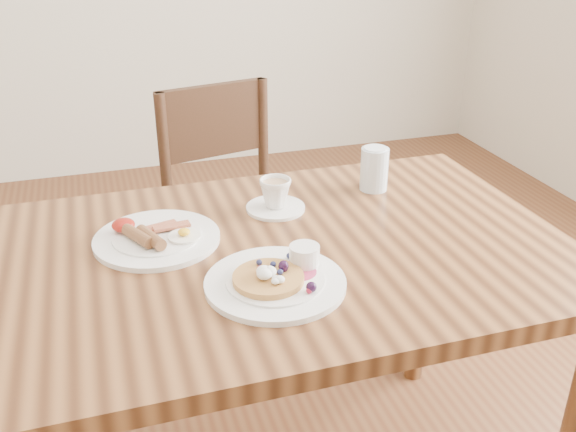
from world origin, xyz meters
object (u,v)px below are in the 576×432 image
object	(u,v)px
dining_table	(288,285)
breakfast_plate	(155,237)
chair_far	(234,209)
teacup_saucer	(275,197)
pancake_plate	(277,278)
water_glass	(374,169)

from	to	relation	value
dining_table	breakfast_plate	world-z (taller)	breakfast_plate
chair_far	teacup_saucer	size ratio (longest dim) A/B	6.29
pancake_plate	breakfast_plate	xyz separation A→B (m)	(-0.20, 0.24, -0.00)
breakfast_plate	water_glass	distance (m)	0.58
teacup_saucer	pancake_plate	bearing A→B (deg)	-105.77
chair_far	water_glass	size ratio (longest dim) A/B	8.09
chair_far	pancake_plate	bearing A→B (deg)	70.54
breakfast_plate	water_glass	xyz separation A→B (m)	(0.56, 0.12, 0.04)
pancake_plate	teacup_saucer	world-z (taller)	teacup_saucer
water_glass	pancake_plate	bearing A→B (deg)	-134.76
pancake_plate	breakfast_plate	distance (m)	0.32
chair_far	breakfast_plate	xyz separation A→B (m)	(-0.31, -0.65, 0.27)
pancake_plate	teacup_saucer	xyz separation A→B (m)	(0.09, 0.32, 0.02)
dining_table	breakfast_plate	distance (m)	0.31
pancake_plate	dining_table	bearing A→B (deg)	65.24
chair_far	pancake_plate	xyz separation A→B (m)	(-0.11, -0.89, 0.27)
breakfast_plate	water_glass	size ratio (longest dim) A/B	2.48
breakfast_plate	water_glass	bearing A→B (deg)	12.18
pancake_plate	water_glass	distance (m)	0.52
breakfast_plate	teacup_saucer	xyz separation A→B (m)	(0.29, 0.08, 0.02)
dining_table	water_glass	size ratio (longest dim) A/B	11.04
dining_table	chair_far	bearing A→B (deg)	86.57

